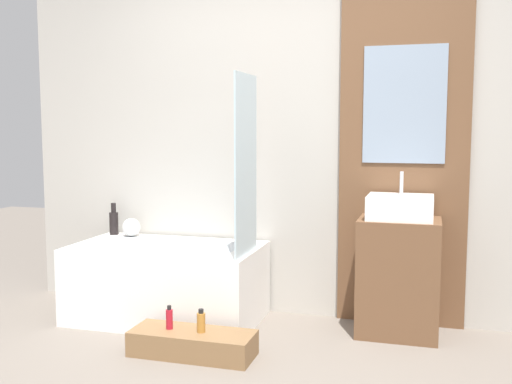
% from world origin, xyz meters
% --- Properties ---
extents(wall_tiled_back, '(4.20, 0.06, 2.60)m').
position_xyz_m(wall_tiled_back, '(0.00, 1.58, 1.30)').
color(wall_tiled_back, '#B7B2A8').
rests_on(wall_tiled_back, ground_plane).
extents(wall_wood_accent, '(0.86, 0.04, 2.60)m').
position_xyz_m(wall_wood_accent, '(0.75, 1.53, 1.31)').
color(wall_wood_accent, brown).
rests_on(wall_wood_accent, ground_plane).
extents(bathtub, '(1.31, 0.74, 0.53)m').
position_xyz_m(bathtub, '(-0.83, 1.16, 0.27)').
color(bathtub, white).
rests_on(bathtub, ground_plane).
extents(glass_shower_screen, '(0.01, 0.45, 1.17)m').
position_xyz_m(glass_shower_screen, '(-0.21, 1.03, 1.12)').
color(glass_shower_screen, silver).
rests_on(glass_shower_screen, bathtub).
extents(wooden_step_bench, '(0.74, 0.28, 0.15)m').
position_xyz_m(wooden_step_bench, '(-0.40, 0.58, 0.07)').
color(wooden_step_bench, olive).
rests_on(wooden_step_bench, ground_plane).
extents(vanity_cabinet, '(0.52, 0.41, 0.77)m').
position_xyz_m(vanity_cabinet, '(0.75, 1.31, 0.38)').
color(vanity_cabinet, brown).
rests_on(vanity_cabinet, ground_plane).
extents(sink, '(0.41, 0.36, 0.30)m').
position_xyz_m(sink, '(0.75, 1.31, 0.85)').
color(sink, white).
rests_on(sink, vanity_cabinet).
extents(vase_tall_dark, '(0.07, 0.07, 0.24)m').
position_xyz_m(vase_tall_dark, '(-1.41, 1.45, 0.63)').
color(vase_tall_dark, black).
rests_on(vase_tall_dark, bathtub).
extents(vase_round_light, '(0.14, 0.14, 0.14)m').
position_xyz_m(vase_round_light, '(-1.24, 1.41, 0.60)').
color(vase_round_light, silver).
rests_on(vase_round_light, bathtub).
extents(bottle_soap_primary, '(0.04, 0.04, 0.14)m').
position_xyz_m(bottle_soap_primary, '(-0.55, 0.58, 0.21)').
color(bottle_soap_primary, '#B21928').
rests_on(bottle_soap_primary, wooden_step_bench).
extents(bottle_soap_secondary, '(0.05, 0.05, 0.14)m').
position_xyz_m(bottle_soap_secondary, '(-0.34, 0.58, 0.21)').
color(bottle_soap_secondary, '#B2752D').
rests_on(bottle_soap_secondary, wooden_step_bench).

